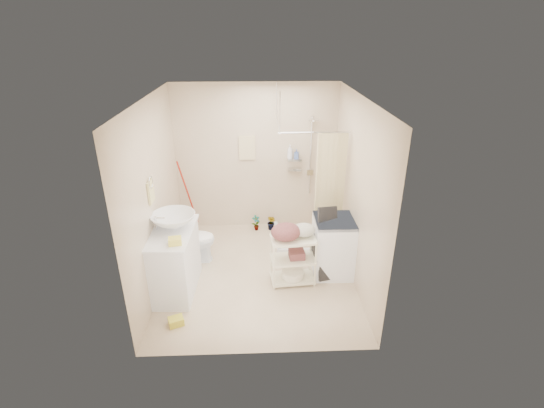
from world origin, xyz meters
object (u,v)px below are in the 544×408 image
(toilet, at_px, (191,239))
(washing_machine, at_px, (334,246))
(vanity, at_px, (174,261))
(laundry_rack, at_px, (293,256))

(toilet, xyz_separation_m, washing_machine, (2.18, -0.41, 0.07))
(toilet, bearing_deg, vanity, 167.74)
(vanity, relative_size, toilet, 1.43)
(vanity, distance_m, laundry_rack, 1.67)
(vanity, relative_size, laundry_rack, 1.22)
(vanity, distance_m, toilet, 0.77)
(toilet, relative_size, laundry_rack, 0.86)
(washing_machine, distance_m, laundry_rack, 0.68)
(washing_machine, bearing_deg, toilet, 169.91)
(washing_machine, relative_size, laundry_rack, 1.02)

